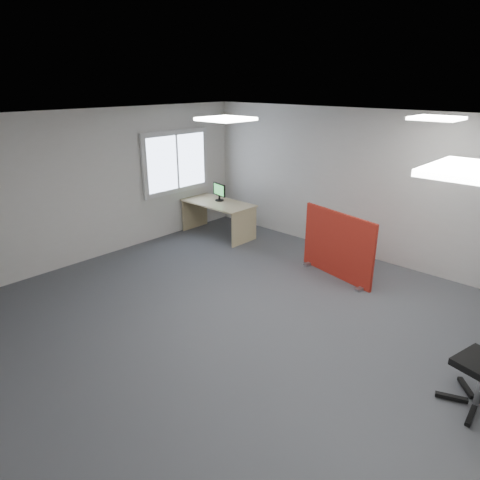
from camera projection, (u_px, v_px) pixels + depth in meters
The scene contains 9 objects.
floor at pixel (287, 353), 5.26m from camera, with size 9.00×9.00×0.00m, color #515358.
ceiling at pixel (297, 128), 4.31m from camera, with size 9.00×7.00×0.02m, color white.
wall_back at pixel (415, 194), 7.19m from camera, with size 9.00×0.02×2.70m, color silver.
wall_left at pixel (88, 187), 7.64m from camera, with size 0.02×7.00×2.70m, color silver.
window at pixel (176, 162), 8.91m from camera, with size 0.06×1.70×1.30m.
ceiling_lights at pixel (359, 128), 4.57m from camera, with size 4.10×4.10×0.04m.
red_divider at pixel (337, 246), 7.14m from camera, with size 1.48×0.38×1.13m.
second_desk at pixel (219, 210), 9.12m from camera, with size 1.56×0.78×0.73m.
monitor_second at pixel (219, 191), 9.07m from camera, with size 0.41×0.18×0.37m.
Camera 1 is at (2.59, -3.65, 3.15)m, focal length 32.00 mm.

